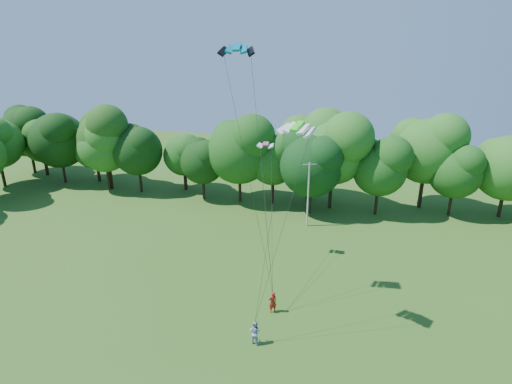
# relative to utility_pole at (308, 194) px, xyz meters

# --- Properties ---
(utility_pole) EXTENTS (1.52, 0.64, 7.99)m
(utility_pole) POSITION_rel_utility_pole_xyz_m (0.00, 0.00, 0.00)
(utility_pole) COLOR #B0B2A9
(utility_pole) RESTS_ON ground
(kite_flyer_left) EXTENTS (0.82, 0.77, 1.87)m
(kite_flyer_left) POSITION_rel_utility_pole_xyz_m (-0.25, -17.82, -3.18)
(kite_flyer_left) COLOR #A41D15
(kite_flyer_left) RESTS_ON ground
(kite_flyer_right) EXTENTS (1.10, 0.98, 1.88)m
(kite_flyer_right) POSITION_rel_utility_pole_xyz_m (-0.66, -21.76, -3.17)
(kite_flyer_right) COLOR #8AA7BF
(kite_flyer_right) RESTS_ON ground
(kite_teal) EXTENTS (2.64, 1.41, 0.64)m
(kite_teal) POSITION_rel_utility_pole_xyz_m (-3.68, -15.58, 16.34)
(kite_teal) COLOR #046B85
(kite_teal) RESTS_ON ground
(kite_green) EXTENTS (2.75, 2.06, 0.60)m
(kite_green) POSITION_rel_utility_pole_xyz_m (1.46, -19.01, 11.41)
(kite_green) COLOR #2FDF21
(kite_green) RESTS_ON ground
(kite_pink) EXTENTS (1.61, 0.80, 0.29)m
(kite_pink) POSITION_rel_utility_pole_xyz_m (-3.22, -8.46, 7.73)
(kite_pink) COLOR #CE3977
(kite_pink) RESTS_ON ground
(tree_back_west) EXTENTS (9.05, 9.05, 13.16)m
(tree_back_west) POSITION_rel_utility_pole_xyz_m (-31.38, 6.22, 4.10)
(tree_back_west) COLOR black
(tree_back_west) RESTS_ON ground
(tree_back_center) EXTENTS (8.86, 8.86, 12.89)m
(tree_back_center) POSITION_rel_utility_pole_xyz_m (-0.29, 4.26, 3.94)
(tree_back_center) COLOR #332714
(tree_back_center) RESTS_ON ground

